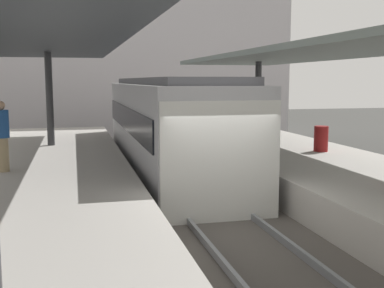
% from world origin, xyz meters
% --- Properties ---
extents(ground_plane, '(80.00, 80.00, 0.00)m').
position_xyz_m(ground_plane, '(0.00, 0.00, 0.00)').
color(ground_plane, '#383835').
extents(platform_left, '(4.40, 28.00, 1.00)m').
position_xyz_m(platform_left, '(-3.80, 0.00, 0.50)').
color(platform_left, '#ADA8A0').
rests_on(platform_left, ground_plane).
extents(platform_right, '(4.40, 28.00, 1.00)m').
position_xyz_m(platform_right, '(3.80, 0.00, 0.50)').
color(platform_right, '#ADA8A0').
rests_on(platform_right, ground_plane).
extents(track_ballast, '(3.20, 28.00, 0.20)m').
position_xyz_m(track_ballast, '(0.00, 0.00, 0.10)').
color(track_ballast, '#4C4742').
rests_on(track_ballast, ground_plane).
extents(rail_near_side, '(0.08, 28.00, 0.14)m').
position_xyz_m(rail_near_side, '(-0.72, 0.00, 0.27)').
color(rail_near_side, slate).
rests_on(rail_near_side, track_ballast).
extents(rail_far_side, '(0.08, 28.00, 0.14)m').
position_xyz_m(rail_far_side, '(0.72, 0.00, 0.27)').
color(rail_far_side, slate).
rests_on(rail_far_side, track_ballast).
extents(commuter_train, '(2.78, 11.78, 3.10)m').
position_xyz_m(commuter_train, '(0.00, 6.07, 1.73)').
color(commuter_train, '#ADADB2').
rests_on(commuter_train, track_ballast).
extents(canopy_left, '(4.18, 21.00, 3.34)m').
position_xyz_m(canopy_left, '(-3.80, 1.40, 4.22)').
color(canopy_left, '#333335').
rests_on(canopy_left, platform_left).
extents(canopy_right, '(4.18, 21.00, 3.08)m').
position_xyz_m(canopy_right, '(3.80, 1.40, 3.97)').
color(canopy_right, '#333335').
rests_on(canopy_right, platform_right).
extents(litter_bin, '(0.44, 0.44, 0.80)m').
position_xyz_m(litter_bin, '(4.53, 4.16, 1.40)').
color(litter_bin, maroon).
rests_on(litter_bin, platform_right).
extents(passenger_near_bench, '(0.36, 0.36, 1.73)m').
position_xyz_m(passenger_near_bench, '(-4.73, 3.00, 1.90)').
color(passenger_near_bench, '#998460').
rests_on(passenger_near_bench, platform_left).
extents(station_building_backdrop, '(18.00, 6.00, 11.00)m').
position_xyz_m(station_building_backdrop, '(0.49, 20.00, 5.50)').
color(station_building_backdrop, '#B7B2B7').
rests_on(station_building_backdrop, ground_plane).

